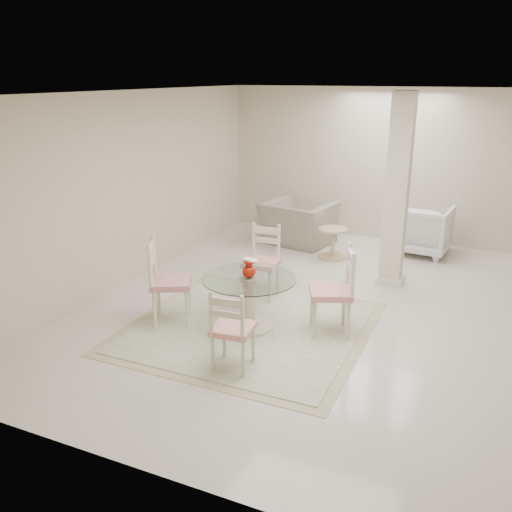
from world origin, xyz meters
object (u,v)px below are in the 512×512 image
at_px(dining_chair_east, 338,285).
at_px(dining_chair_south, 231,325).
at_px(dining_chair_north, 263,256).
at_px(side_table, 333,244).
at_px(red_vase, 249,268).
at_px(column, 397,192).
at_px(dining_table, 249,303).
at_px(recliner_taupe, 298,223).
at_px(armchair_white, 422,229).
at_px(dining_chair_west, 165,275).

bearing_deg(dining_chair_east, dining_chair_south, -52.81).
relative_size(dining_chair_north, side_table, 2.17).
bearing_deg(side_table, red_vase, -93.31).
relative_size(column, dining_table, 2.42).
bearing_deg(recliner_taupe, armchair_white, -159.73).
bearing_deg(dining_table, dining_chair_south, -75.78).
distance_m(dining_table, dining_chair_south, 1.03).
distance_m(dining_chair_west, recliner_taupe, 3.78).
relative_size(column, dining_chair_south, 2.72).
distance_m(column, side_table, 1.72).
bearing_deg(side_table, recliner_taupe, 146.28).
bearing_deg(red_vase, dining_table, -95.71).
xyz_separation_m(column, armchair_white, (0.21, 1.61, -0.94)).
bearing_deg(dining_table, red_vase, 84.29).
relative_size(column, dining_chair_east, 2.31).
relative_size(red_vase, dining_chair_west, 0.21).
xyz_separation_m(dining_table, side_table, (0.17, 2.94, -0.09)).
height_order(dining_chair_west, dining_chair_south, dining_chair_west).
bearing_deg(armchair_white, side_table, 40.12).
bearing_deg(dining_chair_west, side_table, -46.46).
relative_size(column, armchair_white, 2.96).
height_order(red_vase, dining_chair_south, dining_chair_south).
height_order(dining_chair_south, recliner_taupe, dining_chair_south).
bearing_deg(red_vase, recliner_taupe, 100.44).
xyz_separation_m(dining_chair_north, dining_chair_south, (0.50, -1.97, -0.05)).
xyz_separation_m(dining_chair_south, side_table, (-0.08, 3.92, -0.29)).
height_order(recliner_taupe, side_table, recliner_taupe).
bearing_deg(recliner_taupe, dining_chair_north, 110.04).
relative_size(dining_chair_north, dining_chair_west, 0.93).
bearing_deg(recliner_taupe, dining_chair_south, 112.35).
distance_m(dining_chair_north, dining_chair_west, 1.47).
bearing_deg(dining_table, recliner_taupe, 100.43).
xyz_separation_m(recliner_taupe, armchair_white, (2.11, 0.34, 0.03)).
height_order(dining_chair_east, dining_chair_south, dining_chair_east).
distance_m(column, armchair_white, 1.87).
height_order(dining_chair_north, recliner_taupe, dining_chair_north).
height_order(dining_table, dining_chair_west, dining_chair_west).
distance_m(dining_table, dining_chair_north, 1.05).
distance_m(dining_chair_north, recliner_taupe, 2.53).
bearing_deg(red_vase, dining_chair_east, 15.17).
xyz_separation_m(red_vase, recliner_taupe, (-0.64, 3.47, -0.38)).
height_order(dining_chair_north, armchair_white, dining_chair_north).
distance_m(dining_chair_west, armchair_white, 4.78).
bearing_deg(dining_table, column, 60.37).
bearing_deg(dining_chair_east, red_vase, -97.09).
relative_size(column, dining_chair_west, 2.31).
relative_size(armchair_white, side_table, 1.80).
height_order(dining_table, side_table, dining_table).
xyz_separation_m(dining_chair_east, recliner_taupe, (-1.63, 3.21, -0.24)).
bearing_deg(column, dining_chair_west, -132.06).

